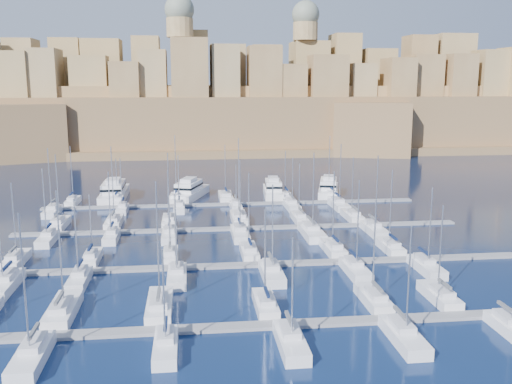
{
  "coord_description": "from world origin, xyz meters",
  "views": [
    {
      "loc": [
        -9.4,
        -94.27,
        27.45
      ],
      "look_at": [
        2.37,
        6.0,
        7.94
      ],
      "focal_mm": 40.0,
      "sensor_mm": 36.0,
      "label": 1
    }
  ],
  "objects": [
    {
      "name": "pontoon_far",
      "position": [
        0.0,
        32.0,
        0.2
      ],
      "size": [
        84.0,
        2.0,
        0.4
      ],
      "primitive_type": "cube",
      "color": "slate",
      "rests_on": "ground"
    },
    {
      "name": "sailboat_21",
      "position": [
        1.85,
        -17.55,
        0.74
      ],
      "size": [
        2.8,
        9.33,
        13.91
      ],
      "color": "white",
      "rests_on": "ground"
    },
    {
      "name": "sailboat_24",
      "position": [
        -34.59,
        15.49,
        0.75
      ],
      "size": [
        2.76,
        9.22,
        14.38
      ],
      "color": "white",
      "rests_on": "ground"
    },
    {
      "name": "pontoon_mid_far",
      "position": [
        0.0,
        10.0,
        0.2
      ],
      "size": [
        84.0,
        2.0,
        0.4
      ],
      "primitive_type": "cube",
      "color": "slate",
      "rests_on": "ground"
    },
    {
      "name": "sailboat_40",
      "position": [
        13.08,
        37.17,
        0.72
      ],
      "size": [
        2.57,
        8.56,
        11.78
      ],
      "color": "white",
      "rests_on": "ground"
    },
    {
      "name": "pontoon_near",
      "position": [
        0.0,
        -34.0,
        0.2
      ],
      "size": [
        84.0,
        2.0,
        0.4
      ],
      "primitive_type": "cube",
      "color": "slate",
      "rests_on": "ground"
    },
    {
      "name": "sailboat_38",
      "position": [
        -12.71,
        37.51,
        0.76
      ],
      "size": [
        2.77,
        9.24,
        15.71
      ],
      "color": "white",
      "rests_on": "ground"
    },
    {
      "name": "sailboat_39",
      "position": [
        -1.14,
        37.97,
        0.75
      ],
      "size": [
        3.06,
        10.19,
        13.35
      ],
      "color": "white",
      "rests_on": "ground"
    },
    {
      "name": "sailboat_1",
      "position": [
        -24.83,
        -28.05,
        0.76
      ],
      "size": [
        3.04,
        10.14,
        15.46
      ],
      "color": "white",
      "rests_on": "ground"
    },
    {
      "name": "sailboat_28",
      "position": [
        12.17,
        14.95,
        0.72
      ],
      "size": [
        2.43,
        8.11,
        11.95
      ],
      "color": "white",
      "rests_on": "ground"
    },
    {
      "name": "sailboat_12",
      "position": [
        -36.17,
        -6.91,
        0.73
      ],
      "size": [
        2.52,
        8.4,
        12.91
      ],
      "color": "white",
      "rests_on": "ground"
    },
    {
      "name": "sailboat_26",
      "position": [
        -13.63,
        15.37,
        0.75
      ],
      "size": [
        2.69,
        8.96,
        14.38
      ],
      "color": "white",
      "rests_on": "ground"
    },
    {
      "name": "motor_yacht_b",
      "position": [
        -9.64,
        41.33,
        1.73
      ],
      "size": [
        9.92,
        16.97,
        5.25
      ],
      "color": "white",
      "rests_on": "ground"
    },
    {
      "name": "sailboat_15",
      "position": [
        -0.24,
        -6.88,
        0.74
      ],
      "size": [
        2.53,
        8.45,
        13.73
      ],
      "color": "white",
      "rests_on": "ground"
    },
    {
      "name": "sailboat_37",
      "position": [
        -26.17,
        36.76,
        0.7
      ],
      "size": [
        2.32,
        7.72,
        10.61
      ],
      "color": "white",
      "rests_on": "ground"
    },
    {
      "name": "sailboat_34",
      "position": [
        12.25,
        3.7,
        0.77
      ],
      "size": [
        3.26,
        10.86,
        15.61
      ],
      "color": "white",
      "rests_on": "ground"
    },
    {
      "name": "sailboat_2",
      "position": [
        -13.43,
        -28.1,
        0.77
      ],
      "size": [
        3.02,
        10.05,
        16.32
      ],
      "color": "white",
      "rests_on": "ground"
    },
    {
      "name": "sailboat_46",
      "position": [
        12.75,
        26.7,
        0.72
      ],
      "size": [
        2.65,
        8.83,
        11.68
      ],
      "color": "white",
      "rests_on": "ground"
    },
    {
      "name": "sailboat_11",
      "position": [
        25.45,
        -38.66,
        0.71
      ],
      "size": [
        2.26,
        7.52,
        11.07
      ],
      "color": "white",
      "rests_on": "ground"
    },
    {
      "name": "sailboat_25",
      "position": [
        -24.28,
        15.65,
        0.76
      ],
      "size": [
        2.86,
        9.54,
        15.71
      ],
      "color": "white",
      "rests_on": "ground"
    },
    {
      "name": "sailboat_27",
      "position": [
        0.16,
        15.96,
        0.78
      ],
      "size": [
        3.05,
        10.17,
        16.97
      ],
      "color": "white",
      "rests_on": "ground"
    },
    {
      "name": "sailboat_5",
      "position": [
        21.83,
        -28.77,
        0.73
      ],
      "size": [
        2.6,
        8.68,
        12.7
      ],
      "color": "white",
      "rests_on": "ground"
    },
    {
      "name": "sailboat_8",
      "position": [
        -12.28,
        -38.96,
        0.71
      ],
      "size": [
        2.44,
        8.13,
        11.49
      ],
      "color": "white",
      "rests_on": "ground"
    },
    {
      "name": "motor_yacht_d",
      "position": [
        24.42,
        40.73,
        1.73
      ],
      "size": [
        8.25,
        15.68,
        5.25
      ],
      "color": "white",
      "rests_on": "ground"
    },
    {
      "name": "sailboat_14",
      "position": [
        -12.76,
        -7.34,
        0.71
      ],
      "size": [
        2.26,
        7.53,
        11.41
      ],
      "color": "white",
      "rests_on": "ground"
    },
    {
      "name": "sailboat_32",
      "position": [
        -13.28,
        4.8,
        0.73
      ],
      "size": [
        2.59,
        8.62,
        12.8
      ],
      "color": "white",
      "rests_on": "ground"
    },
    {
      "name": "sailboat_13",
      "position": [
        -24.81,
        -7.19,
        0.71
      ],
      "size": [
        2.35,
        7.83,
        10.88
      ],
      "color": "white",
      "rests_on": "ground"
    },
    {
      "name": "sailboat_43",
      "position": [
        -23.96,
        27.5,
        0.72
      ],
      "size": [
        2.16,
        7.19,
        12.13
      ],
      "color": "white",
      "rests_on": "ground"
    },
    {
      "name": "sailboat_23",
      "position": [
        24.92,
        -17.38,
        0.73
      ],
      "size": [
        2.7,
        8.99,
        13.01
      ],
      "color": "white",
      "rests_on": "ground"
    },
    {
      "name": "sailboat_17",
      "position": [
        23.18,
        -6.85,
        0.74
      ],
      "size": [
        2.55,
        8.51,
        13.78
      ],
      "color": "white",
      "rests_on": "ground"
    },
    {
      "name": "motor_yacht_a",
      "position": [
        -27.57,
        42.47,
        1.73
      ],
      "size": [
        5.81,
        18.73,
        5.25
      ],
      "color": "white",
      "rests_on": "ground"
    },
    {
      "name": "sailboat_3",
      "position": [
        -0.57,
        -28.96,
        0.73
      ],
      "size": [
        2.49,
        8.29,
        12.88
      ],
      "color": "white",
      "rests_on": "ground"
    },
    {
      "name": "sailboat_30",
      "position": [
        -34.24,
        4.92,
        0.73
      ],
      "size": [
        2.51,
        8.37,
        13.39
      ],
      "color": "white",
      "rests_on": "ground"
    },
    {
      "name": "sailboat_19",
      "position": [
        -24.92,
        -16.97,
        0.72
      ],
      "size": [
        2.45,
        8.15,
        12.44
      ],
      "color": "white",
      "rests_on": "ground"
    },
    {
      "name": "sailboat_45",
      "position": [
        0.44,
        27.26,
        0.7
      ],
      "size": [
        2.31,
        7.69,
        10.35
      ],
      "color": "white",
      "rests_on": "ground"
    },
    {
      "name": "sailboat_44",
      "position": [
        -11.88,
        27.21,
        0.72
      ],
      "size": [
        2.34,
        7.78,
        12.5
      ],
      "color": "white",
      "rests_on": "ground"
    },
    {
      "name": "sailboat_7",
      "position": [
        -25.44,
        -39.54,
        0.76
      ],
      "size": [
        2.79,
        9.31,
        15.74
      ],
      "color": "white",
      "rests_on": "ground"
    },
    {
      "name": "sailboat_18",
      "position": [
        -34.53,
        -17.85,
        0.75
      ],
      "size": [
        2.98,
        9.95,
        14.02
      ],
      "color": "white",
      "rests_on": "ground"
    },
    {
      "name": "pontoon_mid_near",
      "position": [
        0.0,
        -12.0,
        0.2
      ],
      "size": [
        84.0,
        2.0,
        0.4
      ],
      "primitive_type": "cube",
      "color": "slate",
      "rests_on": "ground"
    },
    {
      "name": "ground",
      "position": [
        0.0,
        0.0,
        0.0
      ],
      "size": [
        600.0,
        600.0,
        0.0
      ],
      "primitive_type": "plane",
      "color": "black",
      "rests_on": "ground"
    },
    {
      "name": "sailboat_36",
      "position": [
        -36.12,
        36.92,
        0.73
      ],
      "size": [
        2.41,
        8.04,
        13.59
      ],
      "color": "white",
      "rests_on": "ground"
    },
    {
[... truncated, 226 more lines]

